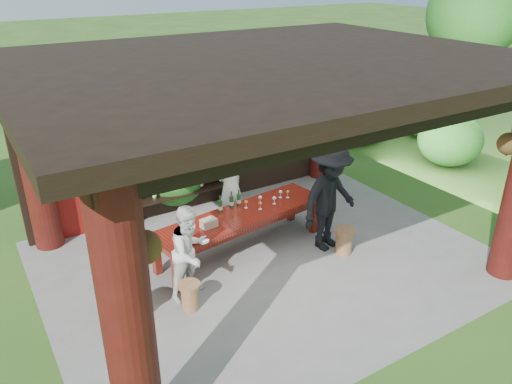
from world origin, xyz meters
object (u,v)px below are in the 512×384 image
tasting_table (241,220)px  host (231,186)px  wine_shelf (176,165)px  stool_near_right (344,240)px  stool_near_left (190,295)px  stool_far_left (132,306)px  napkin_basket (209,223)px  guest_man (330,198)px  guest_woman (191,252)px

tasting_table → host: size_ratio=1.85×
wine_shelf → stool_near_right: bearing=-57.9°
stool_near_left → stool_far_left: size_ratio=0.87×
stool_near_right → napkin_basket: size_ratio=1.88×
napkin_basket → tasting_table: bearing=10.3°
guest_man → napkin_basket: guest_man is taller
wine_shelf → guest_woman: wine_shelf is taller
stool_far_left → guest_man: (3.73, 0.17, 0.72)m
stool_near_right → guest_woman: (-2.82, 0.30, 0.51)m
guest_man → wine_shelf: bearing=112.3°
stool_near_left → guest_woman: guest_woman is taller
stool_near_left → tasting_table: bearing=34.8°
tasting_table → host: host is taller
host → guest_woman: bearing=23.8°
stool_near_left → stool_far_left: (-0.83, 0.17, 0.04)m
guest_man → stool_far_left: bearing=171.2°
tasting_table → napkin_basket: bearing=-169.7°
wine_shelf → guest_man: bearing=-56.3°
tasting_table → stool_near_right: bearing=-33.9°
stool_near_left → napkin_basket: napkin_basket is taller
guest_woman → host: bearing=24.6°
stool_near_right → host: (-1.26, 1.86, 0.65)m
tasting_table → guest_man: bearing=-26.0°
host → napkin_basket: bearing=24.1°
tasting_table → stool_near_right: (1.52, -1.03, -0.37)m
host → stool_near_right: bearing=103.0°
stool_far_left → host: bearing=33.3°
guest_woman → guest_man: 2.72m
stool_near_left → guest_man: (2.89, 0.33, 0.75)m
stool_near_right → napkin_basket: bearing=157.8°
wine_shelf → guest_woman: bearing=-109.5°
stool_far_left → host: size_ratio=0.28×
wine_shelf → stool_near_left: bearing=-110.8°
stool_far_left → guest_man: size_ratio=0.26×
guest_woman → wine_shelf: bearing=50.1°
wine_shelf → stool_near_right: size_ratio=5.02×
stool_far_left → napkin_basket: 1.87m
wine_shelf → stool_near_right: wine_shelf is taller
stool_far_left → guest_woman: bearing=7.4°
tasting_table → wine_shelf: bearing=100.0°
stool_far_left → tasting_table: bearing=20.4°
stool_near_left → stool_near_right: (3.00, 0.00, 0.03)m
stool_near_left → guest_woman: (0.18, 0.30, 0.53)m
stool_far_left → guest_man: bearing=2.5°
stool_near_right → guest_man: size_ratio=0.25×
tasting_table → guest_woman: bearing=-150.7°
host → guest_man: guest_man is taller
wine_shelf → stool_near_left: wine_shelf is taller
stool_near_right → stool_far_left: stool_far_left is taller
guest_woman → tasting_table: bearing=8.9°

